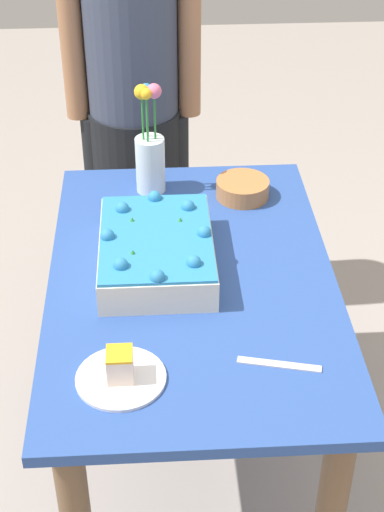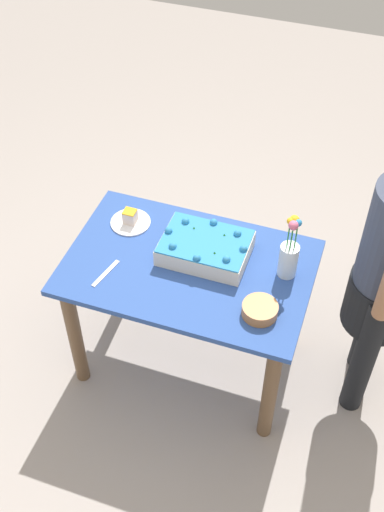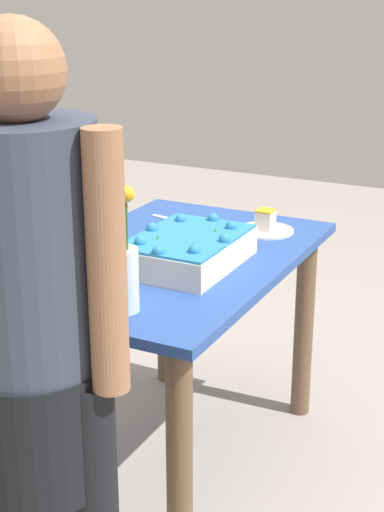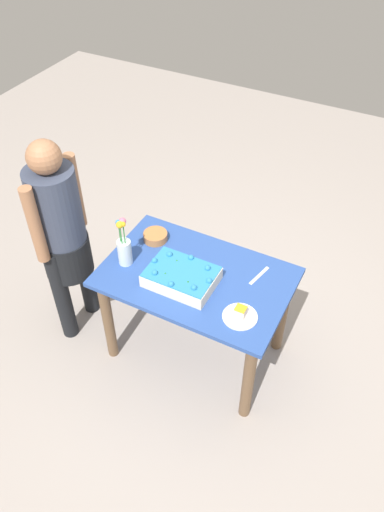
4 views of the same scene
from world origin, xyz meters
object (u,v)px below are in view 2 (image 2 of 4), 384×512
sheet_cake (205,247)px  flower_vase (289,255)px  serving_plate_with_slice (130,220)px  cake_knife (106,273)px  fruit_bowl (260,310)px

sheet_cake → flower_vase: bearing=-178.7°
serving_plate_with_slice → sheet_cake: bearing=168.2°
serving_plate_with_slice → cake_knife: serving_plate_with_slice is taller
sheet_cake → fruit_bowl: sheet_cake is taller
flower_vase → sheet_cake: bearing=1.3°
cake_knife → fruit_bowl: fruit_bowl is taller
sheet_cake → serving_plate_with_slice: (0.41, -0.09, -0.03)m
cake_knife → flower_vase: bearing=122.5°
sheet_cake → fruit_bowl: size_ratio=2.59×
sheet_cake → cake_knife: bearing=33.8°
cake_knife → fruit_bowl: bearing=103.4°
serving_plate_with_slice → flower_vase: bearing=174.4°
fruit_bowl → flower_vase: bearing=-101.5°
cake_knife → flower_vase: (-0.77, -0.27, 0.12)m
cake_knife → sheet_cake: bearing=137.1°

